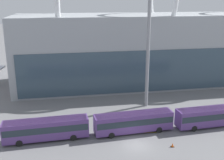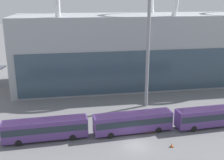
{
  "view_description": "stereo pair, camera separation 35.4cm",
  "coord_description": "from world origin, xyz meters",
  "px_view_note": "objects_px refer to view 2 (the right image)",
  "views": [
    {
      "loc": [
        -10.4,
        -36.34,
        21.09
      ],
      "look_at": [
        0.26,
        21.35,
        4.0
      ],
      "focal_mm": 45.0,
      "sensor_mm": 36.0,
      "label": 1
    },
    {
      "loc": [
        -10.05,
        -36.4,
        21.09
      ],
      "look_at": [
        0.26,
        21.35,
        4.0
      ],
      "focal_mm": 45.0,
      "sensor_mm": 36.0,
      "label": 2
    }
  ],
  "objects_px": {
    "shuttle_bus_0": "(46,128)",
    "floodlight_mast": "(149,16)",
    "shuttle_bus_2": "(212,116)",
    "airliner_at_gate_far": "(118,51)",
    "shuttle_bus_1": "(133,121)",
    "traffic_cone_0": "(172,145)"
  },
  "relations": [
    {
      "from": "shuttle_bus_0",
      "to": "shuttle_bus_1",
      "type": "height_order",
      "value": "same"
    },
    {
      "from": "shuttle_bus_2",
      "to": "floodlight_mast",
      "type": "bearing_deg",
      "value": 123.54
    },
    {
      "from": "shuttle_bus_2",
      "to": "floodlight_mast",
      "type": "xyz_separation_m",
      "value": [
        -8.29,
        11.25,
        15.92
      ]
    },
    {
      "from": "shuttle_bus_1",
      "to": "traffic_cone_0",
      "type": "bearing_deg",
      "value": -54.97
    },
    {
      "from": "airliner_at_gate_far",
      "to": "shuttle_bus_1",
      "type": "bearing_deg",
      "value": -174.93
    },
    {
      "from": "shuttle_bus_2",
      "to": "shuttle_bus_0",
      "type": "bearing_deg",
      "value": 176.93
    },
    {
      "from": "airliner_at_gate_far",
      "to": "shuttle_bus_0",
      "type": "distance_m",
      "value": 51.28
    },
    {
      "from": "shuttle_bus_2",
      "to": "airliner_at_gate_far",
      "type": "bearing_deg",
      "value": 95.53
    },
    {
      "from": "shuttle_bus_2",
      "to": "floodlight_mast",
      "type": "relative_size",
      "value": 0.48
    },
    {
      "from": "shuttle_bus_1",
      "to": "shuttle_bus_2",
      "type": "distance_m",
      "value": 13.86
    },
    {
      "from": "floodlight_mast",
      "to": "airliner_at_gate_far",
      "type": "bearing_deg",
      "value": 87.77
    },
    {
      "from": "airliner_at_gate_far",
      "to": "shuttle_bus_1",
      "type": "height_order",
      "value": "airliner_at_gate_far"
    },
    {
      "from": "shuttle_bus_0",
      "to": "traffic_cone_0",
      "type": "relative_size",
      "value": 21.7
    },
    {
      "from": "airliner_at_gate_far",
      "to": "shuttle_bus_2",
      "type": "relative_size",
      "value": 2.95
    },
    {
      "from": "shuttle_bus_1",
      "to": "floodlight_mast",
      "type": "height_order",
      "value": "floodlight_mast"
    },
    {
      "from": "traffic_cone_0",
      "to": "shuttle_bus_0",
      "type": "bearing_deg",
      "value": 163.06
    },
    {
      "from": "floodlight_mast",
      "to": "shuttle_bus_1",
      "type": "bearing_deg",
      "value": -116.67
    },
    {
      "from": "floodlight_mast",
      "to": "shuttle_bus_2",
      "type": "bearing_deg",
      "value": -53.62
    },
    {
      "from": "shuttle_bus_0",
      "to": "floodlight_mast",
      "type": "relative_size",
      "value": 0.48
    },
    {
      "from": "airliner_at_gate_far",
      "to": "shuttle_bus_2",
      "type": "distance_m",
      "value": 47.48
    },
    {
      "from": "airliner_at_gate_far",
      "to": "traffic_cone_0",
      "type": "distance_m",
      "value": 52.62
    },
    {
      "from": "shuttle_bus_0",
      "to": "shuttle_bus_2",
      "type": "height_order",
      "value": "same"
    }
  ]
}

